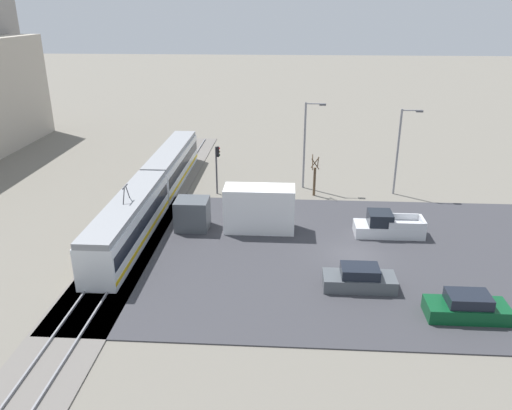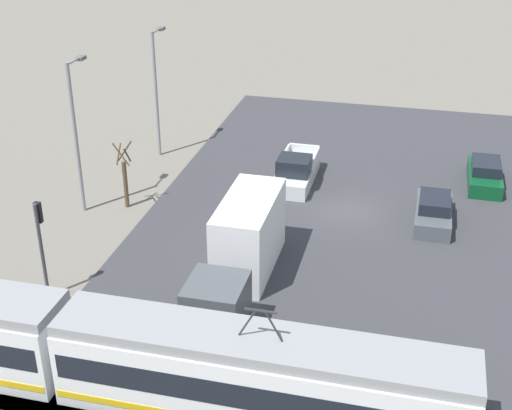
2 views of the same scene
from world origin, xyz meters
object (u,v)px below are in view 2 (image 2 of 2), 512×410
object	(u,v)px
pickup_truck	(296,172)
sedan_car_1	(434,212)
street_tree	(125,178)
street_lamp_mid_block	(76,127)
light_rail_tram	(64,346)
street_lamp_near_crossing	(157,85)
box_truck	(242,250)
sedan_car_0	(485,175)
traffic_light_pole	(41,236)

from	to	relation	value
pickup_truck	sedan_car_1	world-z (taller)	pickup_truck
street_tree	street_lamp_mid_block	world-z (taller)	street_lamp_mid_block
light_rail_tram	street_tree	xyz separation A→B (m)	(3.74, -14.29, 0.07)
street_lamp_near_crossing	street_lamp_mid_block	distance (m)	8.66
box_truck	sedan_car_0	xyz separation A→B (m)	(-11.28, -13.77, -1.03)
sedan_car_0	street_lamp_mid_block	bearing A→B (deg)	21.49
box_truck	pickup_truck	world-z (taller)	box_truck
box_truck	street_tree	xyz separation A→B (m)	(8.29, -6.00, 0.04)
traffic_light_pole	street_tree	bearing A→B (deg)	-89.34
light_rail_tram	sedan_car_0	size ratio (longest dim) A/B	6.40
sedan_car_0	light_rail_tram	bearing A→B (deg)	54.34
sedan_car_1	sedan_car_0	bearing A→B (deg)	-116.52
traffic_light_pole	street_tree	xyz separation A→B (m)	(0.10, -9.12, -1.25)
box_truck	street_lamp_mid_block	distance (m)	12.07
sedan_car_0	street_lamp_near_crossing	xyz separation A→B (m)	(20.51, -0.02, 3.98)
sedan_car_0	street_lamp_near_crossing	size ratio (longest dim) A/B	0.57
box_truck	pickup_truck	bearing A→B (deg)	-91.66
sedan_car_1	traffic_light_pole	xyz separation A→B (m)	(16.62, 11.19, 2.33)
pickup_truck	street_tree	size ratio (longest dim) A/B	1.35
box_truck	street_lamp_near_crossing	bearing A→B (deg)	-56.22
light_rail_tram	street_lamp_near_crossing	size ratio (longest dim) A/B	3.62
sedan_car_0	street_tree	bearing A→B (deg)	21.66
sedan_car_0	street_tree	size ratio (longest dim) A/B	1.17
box_truck	sedan_car_0	distance (m)	17.83
light_rail_tram	box_truck	bearing A→B (deg)	-118.74
box_truck	sedan_car_1	world-z (taller)	box_truck
light_rail_tram	street_lamp_near_crossing	bearing A→B (deg)	-78.04
sedan_car_1	street_lamp_mid_block	bearing A→B (deg)	8.59
street_lamp_mid_block	traffic_light_pole	bearing A→B (deg)	105.19
street_lamp_mid_block	street_lamp_near_crossing	bearing A→B (deg)	-98.08
street_tree	street_lamp_near_crossing	xyz separation A→B (m)	(0.94, -7.79, 2.90)
sedan_car_1	traffic_light_pole	distance (m)	20.17
sedan_car_1	street_tree	xyz separation A→B (m)	(16.72, 2.07, 1.07)
light_rail_tram	street_tree	world-z (taller)	light_rail_tram
street_lamp_near_crossing	sedan_car_1	bearing A→B (deg)	162.05
box_truck	sedan_car_1	xyz separation A→B (m)	(-8.43, -8.07, -1.03)
box_truck	street_lamp_near_crossing	size ratio (longest dim) A/B	1.16
pickup_truck	sedan_car_0	xyz separation A→B (m)	(-10.95, -2.51, -0.08)
sedan_car_1	street_lamp_mid_block	world-z (taller)	street_lamp_mid_block
light_rail_tram	sedan_car_1	distance (m)	20.91
street_tree	sedan_car_1	bearing A→B (deg)	-172.95
box_truck	sedan_car_1	size ratio (longest dim) A/B	2.07
light_rail_tram	pickup_truck	world-z (taller)	light_rail_tram
traffic_light_pole	street_lamp_mid_block	size ratio (longest dim) A/B	0.55
box_truck	sedan_car_0	world-z (taller)	box_truck
sedan_car_0	sedan_car_1	distance (m)	6.37
sedan_car_0	sedan_car_1	world-z (taller)	same
sedan_car_0	sedan_car_1	size ratio (longest dim) A/B	1.01
light_rail_tram	box_truck	xyz separation A→B (m)	(-4.55, -8.29, 0.03)
street_tree	street_lamp_mid_block	size ratio (longest dim) A/B	0.47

